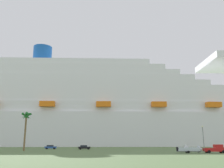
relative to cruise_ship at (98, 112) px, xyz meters
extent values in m
plane|color=#567042|center=(11.41, -40.66, -20.16)|extent=(600.00, 600.00, 0.00)
cube|color=white|center=(3.60, -0.19, -10.74)|extent=(261.19, 47.07, 18.85)
cube|color=white|center=(3.60, -0.19, 0.24)|extent=(229.93, 42.70, 3.12)
cube|color=white|center=(-1.59, 0.12, 3.36)|extent=(217.63, 41.76, 3.12)
cube|color=white|center=(-6.78, 0.42, 6.49)|extent=(202.80, 40.12, 3.12)
cube|color=white|center=(-11.96, 0.72, 9.61)|extent=(193.11, 39.34, 3.12)
cube|color=white|center=(-17.15, 1.02, 12.73)|extent=(187.15, 38.62, 3.12)
cube|color=white|center=(-22.34, 1.32, 15.85)|extent=(176.19, 37.71, 3.12)
cube|color=white|center=(-27.52, 1.63, 18.98)|extent=(168.99, 36.96, 3.12)
cube|color=white|center=(-32.71, 1.93, 22.10)|extent=(162.80, 35.85, 3.12)
cube|color=white|center=(-37.90, 2.23, 25.22)|extent=(155.99, 35.27, 3.12)
cube|color=white|center=(-43.08, 2.53, 28.34)|extent=(148.29, 34.15, 3.12)
cylinder|color=#1959B2|center=(-35.30, 2.08, 35.59)|extent=(12.18, 12.18, 11.37)
cube|color=orange|center=(-27.63, -15.04, 2.43)|extent=(8.17, 3.66, 2.80)
cube|color=orange|center=(2.63, -16.81, 2.43)|extent=(8.17, 3.66, 2.80)
cube|color=orange|center=(32.88, -18.57, 2.43)|extent=(8.17, 3.66, 2.80)
cube|color=orange|center=(63.14, -20.33, 2.43)|extent=(8.17, 3.66, 2.80)
cube|color=red|center=(28.21, -85.60, -19.31)|extent=(5.80, 2.68, 0.90)
cube|color=red|center=(29.21, -85.73, -18.41)|extent=(2.23, 2.07, 0.90)
cube|color=#26333F|center=(29.88, -85.81, -18.50)|extent=(0.31, 1.68, 0.63)
cylinder|color=black|center=(30.28, -84.85, -19.76)|extent=(0.83, 0.38, 0.80)
cylinder|color=black|center=(30.03, -86.84, -19.76)|extent=(0.83, 0.38, 0.80)
cylinder|color=black|center=(26.56, -84.39, -19.76)|extent=(0.83, 0.38, 0.80)
cylinder|color=black|center=(26.31, -86.37, -19.76)|extent=(0.83, 0.38, 0.80)
cube|color=#595960|center=(21.45, -84.76, -19.69)|extent=(6.25, 2.63, 0.16)
cube|color=#595960|center=(25.00, -85.20, -19.69)|extent=(1.98, 0.36, 0.10)
cylinder|color=black|center=(21.31, -83.68, -19.84)|extent=(0.66, 0.30, 0.64)
cylinder|color=black|center=(21.05, -85.77, -19.84)|extent=(0.66, 0.30, 0.64)
cube|color=silver|center=(21.45, -84.76, -19.16)|extent=(5.73, 2.77, 0.90)
cone|color=silver|center=(24.58, -85.15, -19.16)|extent=(1.42, 2.03, 1.89)
cube|color=silver|center=(20.90, -84.69, -18.36)|extent=(0.92, 1.09, 0.70)
cube|color=black|center=(18.52, -84.40, -19.16)|extent=(0.42, 0.54, 1.10)
cylinder|color=brown|center=(-25.18, -67.79, -14.72)|extent=(0.55, 0.55, 10.89)
cone|color=#1E6628|center=(-24.78, -67.79, -9.17)|extent=(0.73, 3.02, 2.27)
cone|color=#1E6628|center=(-24.88, -67.52, -9.17)|extent=(2.37, 2.54, 2.62)
cone|color=#1E6628|center=(-25.25, -67.40, -9.17)|extent=(3.16, 1.26, 2.09)
cone|color=#1E6628|center=(-25.53, -67.60, -9.17)|extent=(2.11, 3.05, 2.05)
cone|color=#1E6628|center=(-25.50, -68.03, -9.17)|extent=(2.26, 2.76, 2.47)
cone|color=#1E6628|center=(-25.27, -68.18, -9.17)|extent=(3.24, 1.43, 1.79)
cone|color=#1E6628|center=(-24.93, -68.11, -9.17)|extent=(2.84, 2.43, 2.17)
sphere|color=#1E6628|center=(-25.18, -67.79, -9.27)|extent=(1.10, 1.10, 1.10)
cylinder|color=slate|center=(32.11, -71.20, -16.43)|extent=(0.20, 0.20, 7.47)
sphere|color=#F9F2CC|center=(32.11, -71.20, -12.44)|extent=(0.56, 0.56, 0.56)
cube|color=#264C99|center=(-19.52, -49.93, -19.48)|extent=(4.39, 1.89, 0.70)
cube|color=#1E232D|center=(-19.73, -49.93, -18.86)|extent=(2.48, 1.66, 0.55)
cylinder|color=black|center=(-18.06, -49.10, -19.83)|extent=(0.67, 0.24, 0.66)
cylinder|color=black|center=(-18.11, -50.86, -19.83)|extent=(0.67, 0.24, 0.66)
cylinder|color=black|center=(-20.92, -49.01, -19.83)|extent=(0.67, 0.24, 0.66)
cylinder|color=black|center=(-20.97, -50.77, -19.83)|extent=(0.67, 0.24, 0.66)
cube|color=black|center=(-6.47, -54.89, -19.48)|extent=(4.47, 2.09, 0.70)
cube|color=#1E232D|center=(-6.69, -54.88, -18.86)|extent=(2.54, 1.80, 0.55)
cylinder|color=black|center=(-4.98, -54.04, -19.83)|extent=(0.67, 0.26, 0.66)
cylinder|color=black|center=(-5.08, -55.89, -19.83)|extent=(0.67, 0.26, 0.66)
cylinder|color=black|center=(-7.86, -53.89, -19.83)|extent=(0.67, 0.26, 0.66)
cylinder|color=black|center=(-7.96, -55.74, -19.83)|extent=(0.67, 0.26, 0.66)
camera|label=1|loc=(-4.84, -150.58, -17.03)|focal=39.87mm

